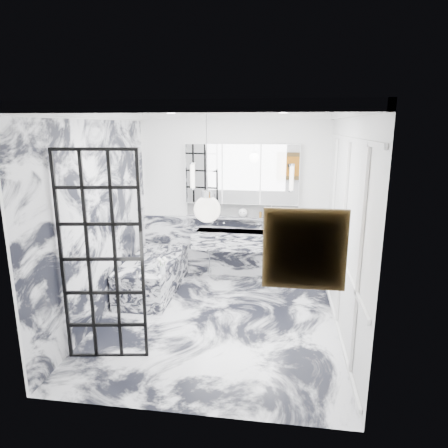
% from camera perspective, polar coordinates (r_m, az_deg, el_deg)
% --- Properties ---
extents(floor, '(3.60, 3.60, 0.00)m').
position_cam_1_polar(floor, '(5.60, -1.07, -13.84)').
color(floor, silver).
rests_on(floor, ground).
extents(ceiling, '(3.60, 3.60, 0.00)m').
position_cam_1_polar(ceiling, '(4.96, -1.23, 16.15)').
color(ceiling, white).
rests_on(ceiling, wall_back).
extents(wall_back, '(3.60, 0.00, 3.60)m').
position_cam_1_polar(wall_back, '(6.84, 1.32, 3.75)').
color(wall_back, white).
rests_on(wall_back, floor).
extents(wall_front, '(3.60, 0.00, 3.60)m').
position_cam_1_polar(wall_front, '(3.41, -6.11, -6.86)').
color(wall_front, white).
rests_on(wall_front, floor).
extents(wall_left, '(0.00, 3.60, 3.60)m').
position_cam_1_polar(wall_left, '(5.58, -17.57, 0.77)').
color(wall_left, white).
rests_on(wall_left, floor).
extents(wall_right, '(0.00, 3.60, 3.60)m').
position_cam_1_polar(wall_right, '(5.10, 16.90, -0.39)').
color(wall_right, white).
rests_on(wall_right, floor).
extents(marble_clad_back, '(3.18, 0.05, 1.05)m').
position_cam_1_polar(marble_clad_back, '(7.03, 1.25, -3.32)').
color(marble_clad_back, silver).
rests_on(marble_clad_back, floor).
extents(marble_clad_left, '(0.02, 3.56, 2.68)m').
position_cam_1_polar(marble_clad_left, '(5.59, -17.39, 0.17)').
color(marble_clad_left, silver).
rests_on(marble_clad_left, floor).
extents(panel_molding, '(0.03, 3.40, 2.30)m').
position_cam_1_polar(panel_molding, '(5.12, 16.60, -1.47)').
color(panel_molding, white).
rests_on(panel_molding, floor).
extents(soap_bottle_a, '(0.11, 0.11, 0.22)m').
position_cam_1_polar(soap_bottle_a, '(6.75, 6.77, 1.78)').
color(soap_bottle_a, '#8C5919').
rests_on(soap_bottle_a, ledge).
extents(soap_bottle_b, '(0.08, 0.08, 0.15)m').
position_cam_1_polar(soap_bottle_b, '(6.76, 6.31, 1.52)').
color(soap_bottle_b, '#4C4C51').
rests_on(soap_bottle_b, ledge).
extents(soap_bottle_c, '(0.16, 0.16, 0.16)m').
position_cam_1_polar(soap_bottle_c, '(6.75, 7.09, 1.53)').
color(soap_bottle_c, silver).
rests_on(soap_bottle_c, ledge).
extents(face_pot, '(0.15, 0.15, 0.15)m').
position_cam_1_polar(face_pot, '(6.78, 2.71, 1.62)').
color(face_pot, white).
rests_on(face_pot, ledge).
extents(amber_bottle, '(0.04, 0.04, 0.10)m').
position_cam_1_polar(amber_bottle, '(6.77, 5.22, 1.33)').
color(amber_bottle, '#8C5919').
rests_on(amber_bottle, ledge).
extents(flower_vase, '(0.08, 0.08, 0.12)m').
position_cam_1_polar(flower_vase, '(5.78, -8.77, -6.47)').
color(flower_vase, silver).
rests_on(flower_vase, bathtub).
extents(crittall_door, '(0.88, 0.17, 2.37)m').
position_cam_1_polar(crittall_door, '(4.58, -17.05, -4.81)').
color(crittall_door, black).
rests_on(crittall_door, floor).
extents(artwork, '(0.57, 0.05, 0.57)m').
position_cam_1_polar(artwork, '(3.28, 11.42, -3.55)').
color(artwork, '#BC6E13').
rests_on(artwork, wall_front).
extents(pendant_light, '(0.24, 0.24, 0.24)m').
position_cam_1_polar(pendant_light, '(3.64, -2.41, 2.11)').
color(pendant_light, white).
rests_on(pendant_light, ceiling).
extents(trough_sink, '(1.60, 0.45, 0.30)m').
position_cam_1_polar(trough_sink, '(6.74, 2.30, -2.26)').
color(trough_sink, silver).
rests_on(trough_sink, wall_back).
extents(ledge, '(1.90, 0.14, 0.04)m').
position_cam_1_polar(ledge, '(6.82, 2.47, 0.87)').
color(ledge, silver).
rests_on(ledge, wall_back).
extents(subway_tile, '(1.90, 0.03, 0.23)m').
position_cam_1_polar(subway_tile, '(6.85, 2.54, 2.08)').
color(subway_tile, white).
rests_on(subway_tile, wall_back).
extents(mirror_cabinet, '(1.90, 0.16, 1.00)m').
position_cam_1_polar(mirror_cabinet, '(6.69, 2.54, 7.15)').
color(mirror_cabinet, white).
rests_on(mirror_cabinet, wall_back).
extents(sconce_left, '(0.07, 0.07, 0.40)m').
position_cam_1_polar(sconce_left, '(6.74, -4.55, 6.82)').
color(sconce_left, white).
rests_on(sconce_left, mirror_cabinet).
extents(sconce_right, '(0.07, 0.07, 0.40)m').
position_cam_1_polar(sconce_right, '(6.57, 9.63, 6.49)').
color(sconce_right, white).
rests_on(sconce_right, mirror_cabinet).
extents(bathtub, '(0.75, 1.65, 0.55)m').
position_cam_1_polar(bathtub, '(6.54, -10.08, -7.19)').
color(bathtub, silver).
rests_on(bathtub, floor).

